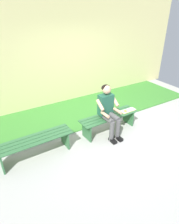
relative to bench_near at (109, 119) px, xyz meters
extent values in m
cube|color=#9E9E99|center=(0.94, 1.00, -0.35)|extent=(10.00, 7.00, 0.04)
cube|color=#387A2D|center=(0.94, -1.33, -0.32)|extent=(9.00, 1.95, 0.03)
cube|color=#D1C684|center=(0.50, -2.28, 1.19)|extent=(9.50, 0.24, 3.04)
cube|color=#2D6038|center=(0.00, -0.16, 0.10)|extent=(1.55, 0.13, 0.02)
cube|color=#2D6038|center=(0.00, -0.05, 0.10)|extent=(1.55, 0.13, 0.02)
cube|color=#2D6038|center=(0.00, 0.05, 0.10)|extent=(1.55, 0.13, 0.02)
cube|color=#2D6038|center=(0.00, 0.16, 0.10)|extent=(1.55, 0.13, 0.02)
cube|color=#2D6038|center=(-0.65, -0.01, -0.12)|extent=(0.04, 0.37, 0.42)
cube|color=#2D6038|center=(0.65, 0.01, -0.12)|extent=(0.04, 0.37, 0.42)
cube|color=#2D6038|center=(1.88, -0.16, 0.10)|extent=(1.60, 0.13, 0.02)
cube|color=#2D6038|center=(1.88, -0.05, 0.10)|extent=(1.60, 0.13, 0.02)
cube|color=#2D6038|center=(1.88, 0.05, 0.10)|extent=(1.60, 0.13, 0.02)
cube|color=#2D6038|center=(1.88, 0.16, 0.10)|extent=(1.60, 0.13, 0.02)
cube|color=#2D6038|center=(1.20, -0.02, -0.12)|extent=(0.04, 0.37, 0.42)
cube|color=#2D6038|center=(2.56, 0.02, -0.12)|extent=(0.04, 0.37, 0.42)
cube|color=#1E513D|center=(0.11, -0.02, 0.43)|extent=(0.34, 0.20, 0.50)
sphere|color=tan|center=(0.11, -0.01, 0.81)|extent=(0.20, 0.20, 0.20)
ellipsoid|color=black|center=(0.11, -0.04, 0.84)|extent=(0.20, 0.19, 0.15)
cylinder|color=#4C4C4C|center=(0.02, 0.18, 0.18)|extent=(0.13, 0.40, 0.13)
cylinder|color=#4C4C4C|center=(0.20, 0.18, 0.18)|extent=(0.13, 0.40, 0.13)
cylinder|color=#4C4C4C|center=(0.02, 0.38, -0.08)|extent=(0.11, 0.11, 0.51)
cube|color=black|center=(0.02, 0.44, -0.30)|extent=(0.10, 0.22, 0.07)
cylinder|color=#4C4C4C|center=(0.20, 0.38, -0.08)|extent=(0.11, 0.11, 0.51)
cube|color=black|center=(0.20, 0.44, -0.30)|extent=(0.10, 0.22, 0.07)
cylinder|color=tan|center=(-0.10, 0.06, 0.50)|extent=(0.08, 0.28, 0.23)
cylinder|color=tan|center=(-0.07, 0.22, 0.32)|extent=(0.07, 0.26, 0.07)
cylinder|color=tan|center=(0.32, 0.06, 0.50)|extent=(0.08, 0.28, 0.23)
cylinder|color=tan|center=(0.29, 0.22, 0.32)|extent=(0.07, 0.26, 0.07)
sphere|color=gold|center=(-0.44, 0.08, 0.15)|extent=(0.07, 0.07, 0.07)
cube|color=white|center=(-0.66, 0.05, 0.12)|extent=(0.20, 0.15, 0.02)
cube|color=white|center=(-0.45, 0.06, 0.12)|extent=(0.20, 0.15, 0.02)
cube|color=#BF8C1E|center=(-0.55, 0.06, 0.11)|extent=(0.42, 0.17, 0.01)
camera|label=1|loc=(2.60, 3.35, 2.49)|focal=31.71mm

